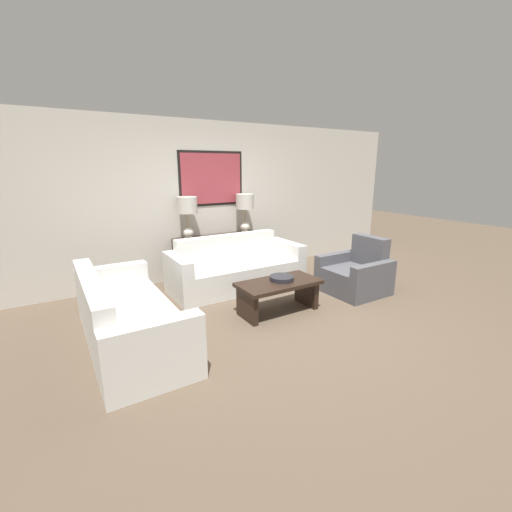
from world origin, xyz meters
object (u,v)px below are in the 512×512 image
object	(u,v)px
table_lamp_left	(187,209)
armchair_near_back_wall	(356,274)
couch_by_back_wall	(236,270)
decorative_bowl	(282,278)
console_table	(219,256)
table_lamp_right	(245,206)
coffee_table	(278,290)
couch_by_side	(126,320)

from	to	relation	value
table_lamp_left	armchair_near_back_wall	xyz separation A→B (m)	(2.01, -1.82, -0.95)
couch_by_back_wall	decorative_bowl	world-z (taller)	couch_by_back_wall
console_table	decorative_bowl	size ratio (longest dim) A/B	4.81
console_table	table_lamp_right	distance (m)	1.01
table_lamp_right	coffee_table	size ratio (longest dim) A/B	0.63
table_lamp_right	decorative_bowl	size ratio (longest dim) A/B	2.14
table_lamp_right	decorative_bowl	distance (m)	2.02
couch_by_back_wall	couch_by_side	size ratio (longest dim) A/B	1.00
couch_by_back_wall	coffee_table	distance (m)	1.19
table_lamp_left	table_lamp_right	xyz separation A→B (m)	(1.08, 0.00, 0.00)
console_table	table_lamp_left	size ratio (longest dim) A/B	2.25
console_table	armchair_near_back_wall	world-z (taller)	armchair_near_back_wall
couch_by_side	coffee_table	bearing A→B (deg)	-5.28
armchair_near_back_wall	table_lamp_left	bearing A→B (deg)	137.96
console_table	armchair_near_back_wall	bearing A→B (deg)	-50.92
couch_by_side	decorative_bowl	world-z (taller)	couch_by_side
console_table	couch_by_back_wall	xyz separation A→B (m)	(0.00, -0.64, -0.09)
table_lamp_right	decorative_bowl	world-z (taller)	table_lamp_right
table_lamp_right	coffee_table	world-z (taller)	table_lamp_right
coffee_table	decorative_bowl	world-z (taller)	decorative_bowl
table_lamp_left	coffee_table	xyz separation A→B (m)	(0.53, -1.83, -0.92)
table_lamp_left	couch_by_side	size ratio (longest dim) A/B	0.32
couch_by_back_wall	coffee_table	bearing A→B (deg)	-90.21
armchair_near_back_wall	table_lamp_right	bearing A→B (deg)	117.26
table_lamp_right	console_table	bearing A→B (deg)	180.00
couch_by_back_wall	table_lamp_right	bearing A→B (deg)	49.71
decorative_bowl	armchair_near_back_wall	world-z (taller)	armchair_near_back_wall
couch_by_side	armchair_near_back_wall	world-z (taller)	armchair_near_back_wall
coffee_table	decorative_bowl	distance (m)	0.16
couch_by_side	decorative_bowl	size ratio (longest dim) A/B	6.61
couch_by_side	table_lamp_right	bearing A→B (deg)	33.97
coffee_table	console_table	bearing A→B (deg)	89.86
console_table	table_lamp_left	bearing A→B (deg)	-180.00
table_lamp_left	coffee_table	bearing A→B (deg)	-73.70
armchair_near_back_wall	decorative_bowl	bearing A→B (deg)	179.79
decorative_bowl	couch_by_back_wall	bearing A→B (deg)	92.90
table_lamp_right	couch_by_side	xyz separation A→B (m)	(-2.45, -1.65, -0.94)
console_table	coffee_table	bearing A→B (deg)	-90.14
table_lamp_left	decorative_bowl	xyz separation A→B (m)	(0.60, -1.81, -0.77)
console_table	armchair_near_back_wall	xyz separation A→B (m)	(1.48, -1.82, -0.09)
coffee_table	armchair_near_back_wall	distance (m)	1.48
table_lamp_right	armchair_near_back_wall	bearing A→B (deg)	-62.74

